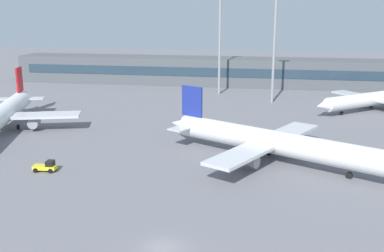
# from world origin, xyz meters

# --- Properties ---
(ground_plane) EXTENTS (400.00, 400.00, 0.00)m
(ground_plane) POSITION_xyz_m (0.00, 40.00, 0.00)
(ground_plane) COLOR slate
(terminal_building) EXTENTS (150.61, 12.13, 9.00)m
(terminal_building) POSITION_xyz_m (0.00, 107.30, 4.50)
(terminal_building) COLOR #4C5156
(terminal_building) RESTS_ON ground_plane
(airplane_near) EXTENTS (40.43, 29.30, 10.88)m
(airplane_near) POSITION_xyz_m (11.46, 30.46, 3.32)
(airplane_near) COLOR silver
(airplane_near) RESTS_ON ground_plane
(airplane_mid) EXTENTS (31.53, 44.29, 11.20)m
(airplane_mid) POSITION_xyz_m (-43.31, 39.20, 3.42)
(airplane_mid) COLOR white
(airplane_mid) RESTS_ON ground_plane
(airplane_far) EXTENTS (31.43, 26.99, 9.47)m
(airplane_far) POSITION_xyz_m (35.70, 75.03, 2.89)
(airplane_far) COLOR white
(airplane_far) RESTS_ON ground_plane
(baggage_tug_yellow) EXTENTS (3.69, 2.02, 1.75)m
(baggage_tug_yellow) POSITION_xyz_m (-23.32, 19.62, 0.80)
(baggage_tug_yellow) COLOR yellow
(baggage_tug_yellow) RESTS_ON ground_plane
(floodlight_tower_west) EXTENTS (3.20, 0.80, 29.10)m
(floodlight_tower_west) POSITION_xyz_m (10.73, 80.07, 16.62)
(floodlight_tower_west) COLOR gray
(floodlight_tower_west) RESTS_ON ground_plane
(floodlight_tower_east) EXTENTS (3.20, 0.80, 29.00)m
(floodlight_tower_east) POSITION_xyz_m (-4.88, 90.82, 16.57)
(floodlight_tower_east) COLOR gray
(floodlight_tower_east) RESTS_ON ground_plane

